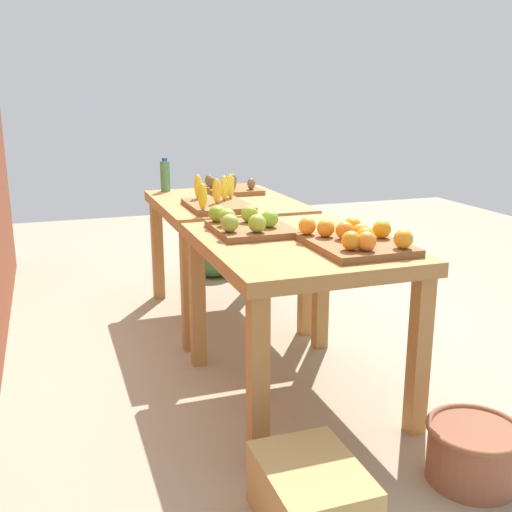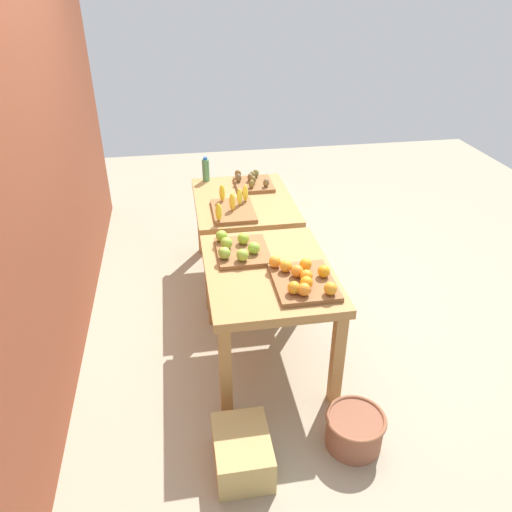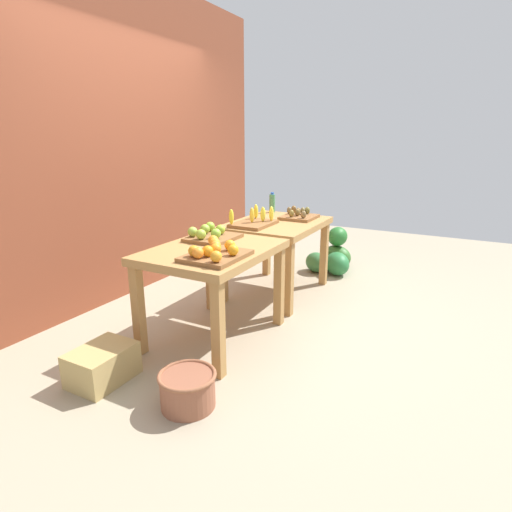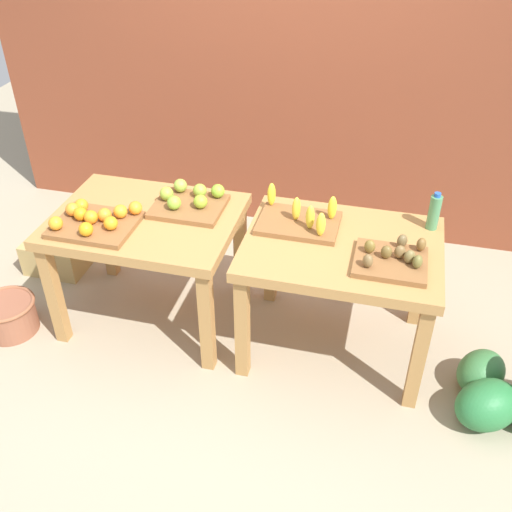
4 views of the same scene
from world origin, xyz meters
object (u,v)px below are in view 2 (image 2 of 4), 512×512
watermelon_pile (258,209)px  display_table_right (244,210)px  orange_bin (303,279)px  banana_crate (233,208)px  display_table_left (268,282)px  kiwi_bin (253,182)px  water_bottle (206,170)px  apple_bin (239,249)px  wicker_basket (355,429)px  cardboard_produce_box (242,452)px

watermelon_pile → display_table_right: bearing=163.5°
orange_bin → banana_crate: (1.09, 0.29, -0.00)m
display_table_left → display_table_right: same height
display_table_left → kiwi_bin: kiwi_bin is taller
banana_crate → water_bottle: water_bottle is taller
display_table_left → apple_bin: size_ratio=2.60×
water_bottle → wicker_basket: (-2.38, -0.62, -0.72)m
wicker_basket → cardboard_produce_box: 0.65m
orange_bin → kiwi_bin: 1.60m
cardboard_produce_box → kiwi_bin: bearing=-10.7°
watermelon_pile → kiwi_bin: bearing=166.9°
banana_crate → wicker_basket: size_ratio=1.28×
kiwi_bin → cardboard_produce_box: size_ratio=0.90×
watermelon_pile → cardboard_produce_box: (-2.93, 0.58, -0.06)m
display_table_left → water_bottle: 1.61m
apple_bin → water_bottle: (1.36, 0.11, 0.06)m
apple_bin → banana_crate: size_ratio=0.91×
apple_bin → water_bottle: water_bottle is taller
watermelon_pile → display_table_left: bearing=172.2°
kiwi_bin → watermelon_pile: kiwi_bin is taller
display_table_right → kiwi_bin: kiwi_bin is taller
watermelon_pile → wicker_basket: 2.89m
wicker_basket → cardboard_produce_box: (-0.04, 0.65, -0.00)m
wicker_basket → orange_bin: bearing=17.0°
apple_bin → cardboard_produce_box: (-1.07, 0.14, -0.66)m
orange_bin → water_bottle: bearing=13.8°
wicker_basket → apple_bin: bearing=26.4°
apple_bin → cardboard_produce_box: bearing=172.4°
cardboard_produce_box → display_table_right: bearing=-8.6°
wicker_basket → cardboard_produce_box: bearing=93.8°
cardboard_produce_box → orange_bin: bearing=-36.4°
water_bottle → banana_crate: bearing=-167.7°
display_table_left → banana_crate: bearing=7.7°
kiwi_bin → wicker_basket: size_ratio=1.05×
display_table_right → banana_crate: 0.31m
banana_crate → cardboard_produce_box: 1.85m
display_table_left → wicker_basket: display_table_left is taller
display_table_right → display_table_left: bearing=180.0°
apple_bin → water_bottle: 1.36m
display_table_right → water_bottle: (0.45, 0.27, 0.21)m
display_table_left → orange_bin: 0.31m
orange_bin → apple_bin: (0.43, 0.33, -0.00)m
display_table_right → banana_crate: bearing=154.6°
cardboard_produce_box → water_bottle: bearing=-0.7°
orange_bin → water_bottle: (1.79, 0.44, 0.06)m
apple_bin → banana_crate: 0.66m
display_table_right → water_bottle: 0.56m
orange_bin → cardboard_produce_box: (-0.64, 0.47, -0.66)m
display_table_right → orange_bin: bearing=-172.8°
watermelon_pile → wicker_basket: watermelon_pile is taller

